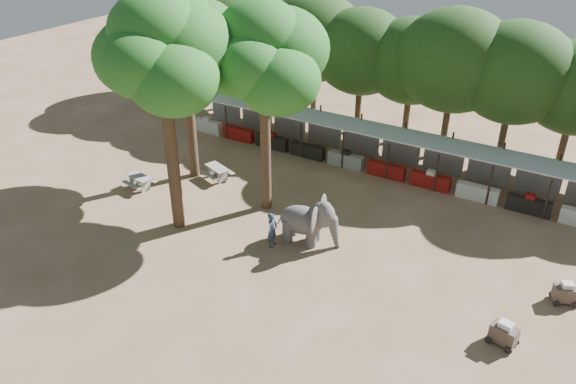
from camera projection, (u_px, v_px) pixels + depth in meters
The scene contains 12 objects.
ground at pixel (251, 280), 25.94m from camera, with size 100.00×100.00×0.00m, color brown.
vendor_stalls at pixel (372, 149), 35.75m from camera, with size 28.00×2.99×2.80m.
yard_tree_left at pixel (184, 43), 31.44m from camera, with size 7.10×6.90×11.02m.
yard_tree_center at pixel (161, 53), 25.85m from camera, with size 7.10×6.90×12.04m.
yard_tree_back at pixel (263, 56), 27.84m from camera, with size 7.10×6.90×11.36m.
backdrop_trees at pixel (408, 63), 37.52m from camera, with size 46.46×5.95×8.33m.
elephant at pixel (309, 221), 28.13m from camera, with size 3.33×2.48×2.49m.
handler at pixel (272, 230), 27.95m from camera, with size 0.68×0.45×1.88m, color #26384C.
picnic_table_near at pixel (140, 180), 33.45m from camera, with size 1.83×1.71×0.80m.
picnic_table_far at pixel (217, 171), 34.47m from camera, with size 2.09×1.99×0.84m.
cart_front at pixel (504, 333), 22.12m from camera, with size 1.26×0.96×1.10m.
cart_back at pixel (566, 293), 24.33m from camera, with size 1.27×1.07×1.05m.
Camera 1 is at (12.06, -16.90, 16.17)m, focal length 35.00 mm.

